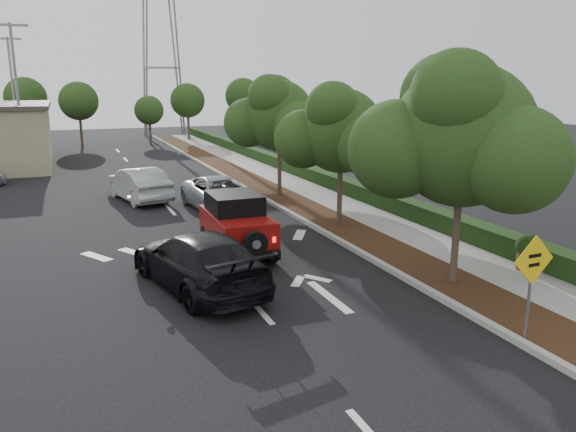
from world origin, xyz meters
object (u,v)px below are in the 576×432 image
black_suv_oncoming (198,261)px  silver_suv_ahead (221,194)px  red_jeep (235,223)px  speed_hump_sign (532,273)px

black_suv_oncoming → silver_suv_ahead: bearing=-121.0°
red_jeep → black_suv_oncoming: size_ratio=0.73×
silver_suv_ahead → speed_hump_sign: speed_hump_sign is taller
silver_suv_ahead → black_suv_oncoming: 9.74m
silver_suv_ahead → speed_hump_sign: (2.70, -15.20, 0.88)m
black_suv_oncoming → speed_hump_sign: (5.83, -5.97, 0.82)m
silver_suv_ahead → speed_hump_sign: bearing=-84.5°
red_jeep → speed_hump_sign: size_ratio=1.70×
silver_suv_ahead → black_suv_oncoming: (-3.13, -9.22, 0.07)m
silver_suv_ahead → speed_hump_sign: 15.46m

